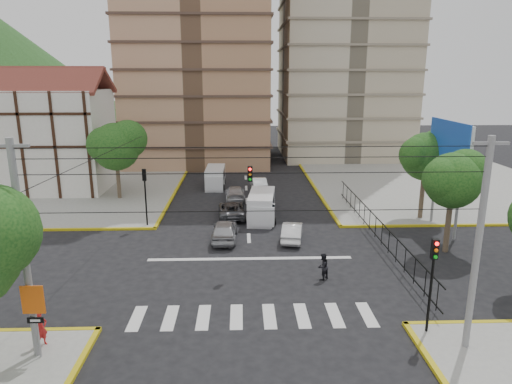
{
  "coord_description": "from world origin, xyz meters",
  "views": [
    {
      "loc": [
        -0.51,
        -25.93,
        11.36
      ],
      "look_at": [
        0.44,
        2.74,
        4.0
      ],
      "focal_mm": 32.0,
      "sensor_mm": 36.0,
      "label": 1
    }
  ],
  "objects_px": {
    "traffic_light_se": "(433,270)",
    "van_right_lane": "(262,208)",
    "district_sign": "(34,306)",
    "pedestrian_sw_corner": "(41,329)",
    "car_white_front_right": "(292,231)",
    "van_left_lane": "(215,178)",
    "pedestrian_crosswalk": "(323,267)",
    "car_silver_front_left": "(224,230)",
    "traffic_light_nw": "(145,188)"
  },
  "relations": [
    {
      "from": "district_sign",
      "to": "van_right_lane",
      "type": "bearing_deg",
      "value": 61.61
    },
    {
      "from": "pedestrian_crosswalk",
      "to": "district_sign",
      "type": "bearing_deg",
      "value": -11.19
    },
    {
      "from": "car_white_front_right",
      "to": "traffic_light_se",
      "type": "bearing_deg",
      "value": 120.59
    },
    {
      "from": "traffic_light_se",
      "to": "car_silver_front_left",
      "type": "bearing_deg",
      "value": 127.37
    },
    {
      "from": "traffic_light_se",
      "to": "pedestrian_crosswalk",
      "type": "xyz_separation_m",
      "value": [
        -3.71,
        5.83,
        -2.32
      ]
    },
    {
      "from": "district_sign",
      "to": "pedestrian_crosswalk",
      "type": "relative_size",
      "value": 2.03
    },
    {
      "from": "traffic_light_se",
      "to": "pedestrian_crosswalk",
      "type": "bearing_deg",
      "value": 122.45
    },
    {
      "from": "traffic_light_se",
      "to": "van_right_lane",
      "type": "xyz_separation_m",
      "value": [
        -6.69,
        16.89,
        -2.04
      ]
    },
    {
      "from": "traffic_light_nw",
      "to": "van_left_lane",
      "type": "bearing_deg",
      "value": 69.75
    },
    {
      "from": "car_white_front_right",
      "to": "pedestrian_crosswalk",
      "type": "bearing_deg",
      "value": 108.56
    },
    {
      "from": "district_sign",
      "to": "car_white_front_right",
      "type": "xyz_separation_m",
      "value": [
        11.87,
        13.76,
        -1.81
      ]
    },
    {
      "from": "pedestrian_sw_corner",
      "to": "car_silver_front_left",
      "type": "bearing_deg",
      "value": 9.14
    },
    {
      "from": "district_sign",
      "to": "van_left_lane",
      "type": "height_order",
      "value": "district_sign"
    },
    {
      "from": "car_white_front_right",
      "to": "pedestrian_crosswalk",
      "type": "distance_m",
      "value": 6.58
    },
    {
      "from": "traffic_light_nw",
      "to": "van_right_lane",
      "type": "distance_m",
      "value": 9.23
    },
    {
      "from": "van_right_lane",
      "to": "car_silver_front_left",
      "type": "bearing_deg",
      "value": -116.22
    },
    {
      "from": "traffic_light_se",
      "to": "traffic_light_nw",
      "type": "distance_m",
      "value": 22.06
    },
    {
      "from": "van_left_lane",
      "to": "car_white_front_right",
      "type": "height_order",
      "value": "van_left_lane"
    },
    {
      "from": "district_sign",
      "to": "pedestrian_sw_corner",
      "type": "height_order",
      "value": "district_sign"
    },
    {
      "from": "van_left_lane",
      "to": "car_white_front_right",
      "type": "relative_size",
      "value": 1.21
    },
    {
      "from": "district_sign",
      "to": "pedestrian_sw_corner",
      "type": "bearing_deg",
      "value": 107.36
    },
    {
      "from": "van_right_lane",
      "to": "pedestrian_crosswalk",
      "type": "height_order",
      "value": "van_right_lane"
    },
    {
      "from": "car_white_front_right",
      "to": "van_left_lane",
      "type": "bearing_deg",
      "value": -58.66
    },
    {
      "from": "van_right_lane",
      "to": "car_silver_front_left",
      "type": "xyz_separation_m",
      "value": [
        -2.83,
        -4.42,
        -0.34
      ]
    },
    {
      "from": "district_sign",
      "to": "car_white_front_right",
      "type": "distance_m",
      "value": 18.26
    },
    {
      "from": "car_silver_front_left",
      "to": "car_white_front_right",
      "type": "xyz_separation_m",
      "value": [
        4.8,
        -0.15,
        -0.1
      ]
    },
    {
      "from": "van_left_lane",
      "to": "car_silver_front_left",
      "type": "distance_m",
      "value": 15.65
    },
    {
      "from": "traffic_light_se",
      "to": "district_sign",
      "type": "bearing_deg",
      "value": -175.05
    },
    {
      "from": "district_sign",
      "to": "van_left_lane",
      "type": "distance_m",
      "value": 30.06
    },
    {
      "from": "van_right_lane",
      "to": "traffic_light_se",
      "type": "bearing_deg",
      "value": -61.94
    },
    {
      "from": "van_left_lane",
      "to": "pedestrian_crosswalk",
      "type": "relative_size",
      "value": 2.97
    },
    {
      "from": "car_silver_front_left",
      "to": "car_white_front_right",
      "type": "distance_m",
      "value": 4.8
    },
    {
      "from": "district_sign",
      "to": "pedestrian_sw_corner",
      "type": "distance_m",
      "value": 1.79
    },
    {
      "from": "traffic_light_se",
      "to": "pedestrian_sw_corner",
      "type": "bearing_deg",
      "value": -178.15
    },
    {
      "from": "traffic_light_nw",
      "to": "car_silver_front_left",
      "type": "bearing_deg",
      "value": -27.23
    },
    {
      "from": "traffic_light_se",
      "to": "district_sign",
      "type": "distance_m",
      "value": 16.68
    },
    {
      "from": "van_right_lane",
      "to": "van_left_lane",
      "type": "xyz_separation_m",
      "value": [
        -4.31,
        11.16,
        -0.06
      ]
    },
    {
      "from": "car_white_front_right",
      "to": "pedestrian_crosswalk",
      "type": "xyz_separation_m",
      "value": [
        1.02,
        -6.49,
        0.15
      ]
    },
    {
      "from": "traffic_light_nw",
      "to": "van_left_lane",
      "type": "height_order",
      "value": "traffic_light_nw"
    },
    {
      "from": "van_left_lane",
      "to": "pedestrian_sw_corner",
      "type": "relative_size",
      "value": 3.02
    },
    {
      "from": "district_sign",
      "to": "pedestrian_sw_corner",
      "type": "relative_size",
      "value": 2.07
    },
    {
      "from": "van_left_lane",
      "to": "car_silver_front_left",
      "type": "bearing_deg",
      "value": -83.52
    },
    {
      "from": "pedestrian_crosswalk",
      "to": "car_white_front_right",
      "type": "bearing_deg",
      "value": -121.63
    },
    {
      "from": "district_sign",
      "to": "van_left_lane",
      "type": "bearing_deg",
      "value": 79.26
    },
    {
      "from": "traffic_light_se",
      "to": "car_white_front_right",
      "type": "bearing_deg",
      "value": 111.0
    },
    {
      "from": "traffic_light_se",
      "to": "car_white_front_right",
      "type": "xyz_separation_m",
      "value": [
        -4.73,
        12.32,
        -2.47
      ]
    },
    {
      "from": "traffic_light_se",
      "to": "car_white_front_right",
      "type": "relative_size",
      "value": 1.14
    },
    {
      "from": "car_white_front_right",
      "to": "district_sign",
      "type": "bearing_deg",
      "value": 58.82
    },
    {
      "from": "pedestrian_sw_corner",
      "to": "pedestrian_crosswalk",
      "type": "bearing_deg",
      "value": -25.58
    },
    {
      "from": "pedestrian_crosswalk",
      "to": "car_silver_front_left",
      "type": "bearing_deg",
      "value": -89.38
    }
  ]
}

